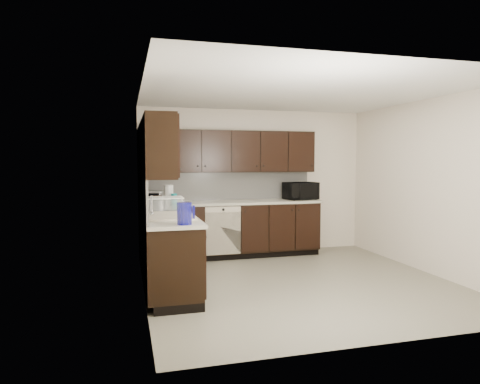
# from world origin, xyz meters

# --- Properties ---
(floor) EXTENTS (4.00, 4.00, 0.00)m
(floor) POSITION_xyz_m (0.00, 0.00, 0.00)
(floor) COLOR gray
(floor) RESTS_ON ground
(ceiling) EXTENTS (4.00, 4.00, 0.00)m
(ceiling) POSITION_xyz_m (0.00, 0.00, 2.50)
(ceiling) COLOR white
(ceiling) RESTS_ON wall_back
(wall_back) EXTENTS (4.00, 0.02, 2.50)m
(wall_back) POSITION_xyz_m (0.00, 2.00, 1.25)
(wall_back) COLOR beige
(wall_back) RESTS_ON floor
(wall_left) EXTENTS (0.02, 4.00, 2.50)m
(wall_left) POSITION_xyz_m (-2.00, 0.00, 1.25)
(wall_left) COLOR beige
(wall_left) RESTS_ON floor
(wall_right) EXTENTS (0.02, 4.00, 2.50)m
(wall_right) POSITION_xyz_m (2.00, 0.00, 1.25)
(wall_right) COLOR beige
(wall_right) RESTS_ON floor
(wall_front) EXTENTS (4.00, 0.02, 2.50)m
(wall_front) POSITION_xyz_m (0.00, -2.00, 1.25)
(wall_front) COLOR beige
(wall_front) RESTS_ON floor
(lower_cabinets) EXTENTS (3.00, 2.80, 0.90)m
(lower_cabinets) POSITION_xyz_m (-1.01, 1.11, 0.41)
(lower_cabinets) COLOR black
(lower_cabinets) RESTS_ON floor
(countertop) EXTENTS (3.03, 2.83, 0.04)m
(countertop) POSITION_xyz_m (-1.01, 1.11, 0.92)
(countertop) COLOR #B7B3A0
(countertop) RESTS_ON lower_cabinets
(backsplash) EXTENTS (3.00, 2.80, 0.48)m
(backsplash) POSITION_xyz_m (-1.22, 1.32, 1.18)
(backsplash) COLOR #AFB0AB
(backsplash) RESTS_ON countertop
(upper_cabinets) EXTENTS (3.00, 2.80, 0.70)m
(upper_cabinets) POSITION_xyz_m (-1.10, 1.20, 1.77)
(upper_cabinets) COLOR black
(upper_cabinets) RESTS_ON wall_back
(dishwasher) EXTENTS (0.58, 0.04, 0.78)m
(dishwasher) POSITION_xyz_m (-0.70, 1.41, 0.55)
(dishwasher) COLOR beige
(dishwasher) RESTS_ON lower_cabinets
(sink) EXTENTS (0.54, 0.82, 0.42)m
(sink) POSITION_xyz_m (-1.68, -0.01, 0.88)
(sink) COLOR beige
(sink) RESTS_ON countertop
(microwave) EXTENTS (0.59, 0.44, 0.30)m
(microwave) POSITION_xyz_m (0.75, 1.69, 1.09)
(microwave) COLOR black
(microwave) RESTS_ON countertop
(soap_bottle_a) EXTENTS (0.11, 0.11, 0.20)m
(soap_bottle_a) POSITION_xyz_m (-1.48, 0.52, 1.04)
(soap_bottle_a) COLOR gray
(soap_bottle_a) RESTS_ON countertop
(soap_bottle_b) EXTENTS (0.11, 0.11, 0.27)m
(soap_bottle_b) POSITION_xyz_m (-1.76, 0.50, 1.07)
(soap_bottle_b) COLOR gray
(soap_bottle_b) RESTS_ON countertop
(toaster_oven) EXTENTS (0.34, 0.27, 0.20)m
(toaster_oven) POSITION_xyz_m (-1.75, 1.77, 1.04)
(toaster_oven) COLOR silver
(toaster_oven) RESTS_ON countertop
(storage_bin) EXTENTS (0.50, 0.40, 0.18)m
(storage_bin) POSITION_xyz_m (-1.70, 0.57, 1.03)
(storage_bin) COLOR white
(storage_bin) RESTS_ON countertop
(blue_pitcher) EXTENTS (0.18, 0.18, 0.24)m
(blue_pitcher) POSITION_xyz_m (-1.60, -0.70, 1.06)
(blue_pitcher) COLOR #0E0D7F
(blue_pitcher) RESTS_ON countertop
(teal_tumbler) EXTENTS (0.09, 0.09, 0.20)m
(teal_tumbler) POSITION_xyz_m (-1.51, 1.08, 1.04)
(teal_tumbler) COLOR #0C7B84
(teal_tumbler) RESTS_ON countertop
(paper_towel_roll) EXTENTS (0.15, 0.15, 0.31)m
(paper_towel_roll) POSITION_xyz_m (-1.58, 1.20, 1.10)
(paper_towel_roll) COLOR silver
(paper_towel_roll) RESTS_ON countertop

